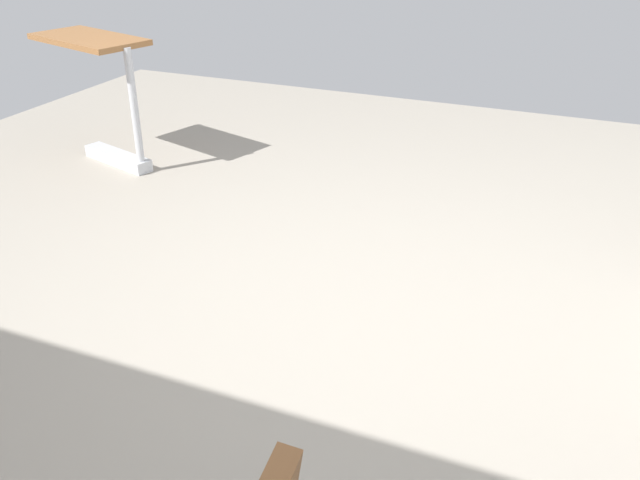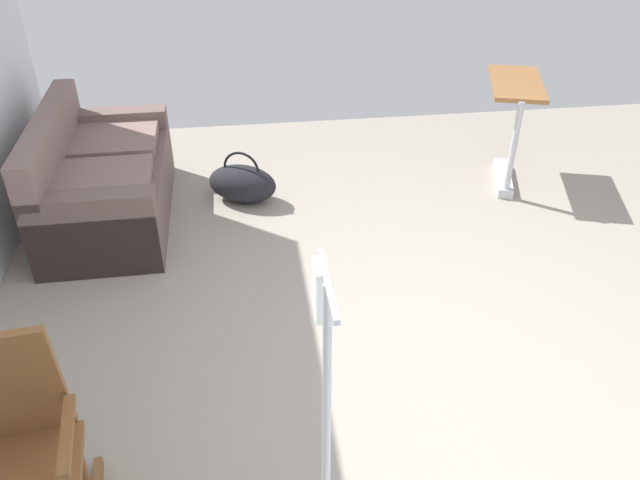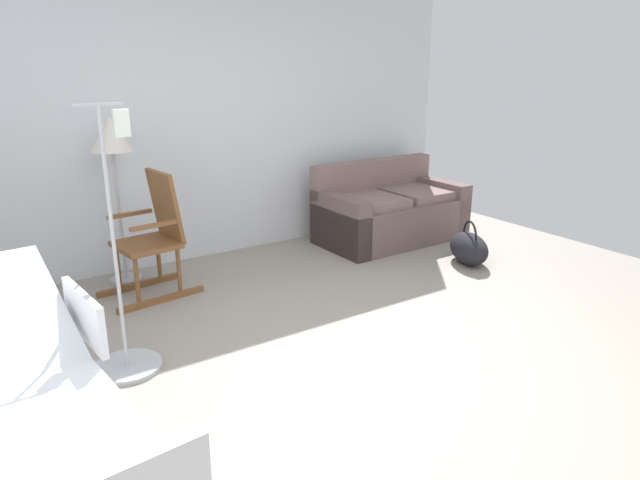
{
  "view_description": "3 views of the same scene",
  "coord_description": "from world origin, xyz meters",
  "px_view_note": "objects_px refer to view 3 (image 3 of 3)",
  "views": [
    {
      "loc": [
        -0.96,
        2.32,
        1.69
      ],
      "look_at": [
        -0.17,
        0.46,
        0.65
      ],
      "focal_mm": 38.52,
      "sensor_mm": 36.0,
      "label": 1
    },
    {
      "loc": [
        -2.56,
        0.96,
        2.6
      ],
      "look_at": [
        0.21,
        0.59,
        0.76
      ],
      "focal_mm": 36.06,
      "sensor_mm": 36.0,
      "label": 2
    },
    {
      "loc": [
        -2.16,
        -2.67,
        1.92
      ],
      "look_at": [
        -0.05,
        0.5,
        0.72
      ],
      "focal_mm": 32.2,
      "sensor_mm": 36.0,
      "label": 3
    }
  ],
  "objects_px": {
    "floor_lamp": "(112,145)",
    "iv_pole": "(125,334)",
    "hospital_bed": "(2,435)",
    "couch": "(390,213)",
    "rocking_chair": "(154,237)",
    "duffel_bag": "(469,248)"
  },
  "relations": [
    {
      "from": "rocking_chair",
      "to": "duffel_bag",
      "type": "distance_m",
      "value": 2.98
    },
    {
      "from": "hospital_bed",
      "to": "couch",
      "type": "xyz_separation_m",
      "value": [
        4.02,
        2.04,
        0.01
      ]
    },
    {
      "from": "rocking_chair",
      "to": "iv_pole",
      "type": "distance_m",
      "value": 1.31
    },
    {
      "from": "rocking_chair",
      "to": "duffel_bag",
      "type": "height_order",
      "value": "rocking_chair"
    },
    {
      "from": "couch",
      "to": "floor_lamp",
      "type": "distance_m",
      "value": 2.98
    },
    {
      "from": "hospital_bed",
      "to": "rocking_chair",
      "type": "height_order",
      "value": "rocking_chair"
    },
    {
      "from": "couch",
      "to": "duffel_bag",
      "type": "bearing_deg",
      "value": -82.15
    },
    {
      "from": "couch",
      "to": "floor_lamp",
      "type": "relative_size",
      "value": 1.09
    },
    {
      "from": "hospital_bed",
      "to": "iv_pole",
      "type": "distance_m",
      "value": 1.13
    },
    {
      "from": "floor_lamp",
      "to": "iv_pole",
      "type": "height_order",
      "value": "iv_pole"
    },
    {
      "from": "floor_lamp",
      "to": "iv_pole",
      "type": "bearing_deg",
      "value": -105.29
    },
    {
      "from": "hospital_bed",
      "to": "couch",
      "type": "bearing_deg",
      "value": 26.95
    },
    {
      "from": "hospital_bed",
      "to": "iv_pole",
      "type": "bearing_deg",
      "value": 46.5
    },
    {
      "from": "duffel_bag",
      "to": "iv_pole",
      "type": "relative_size",
      "value": 0.38
    },
    {
      "from": "couch",
      "to": "hospital_bed",
      "type": "bearing_deg",
      "value": -153.05
    },
    {
      "from": "floor_lamp",
      "to": "rocking_chair",
      "type": "bearing_deg",
      "value": -70.42
    },
    {
      "from": "couch",
      "to": "rocking_chair",
      "type": "height_order",
      "value": "rocking_chair"
    },
    {
      "from": "hospital_bed",
      "to": "iv_pole",
      "type": "height_order",
      "value": "iv_pole"
    },
    {
      "from": "couch",
      "to": "iv_pole",
      "type": "bearing_deg",
      "value": -159.29
    },
    {
      "from": "rocking_chair",
      "to": "couch",
      "type": "bearing_deg",
      "value": 1.76
    },
    {
      "from": "couch",
      "to": "iv_pole",
      "type": "relative_size",
      "value": 0.95
    },
    {
      "from": "floor_lamp",
      "to": "duffel_bag",
      "type": "height_order",
      "value": "floor_lamp"
    }
  ]
}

